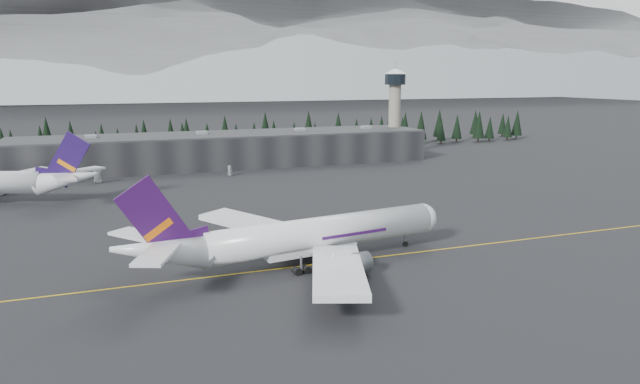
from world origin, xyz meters
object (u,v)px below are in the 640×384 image
object	(u,v)px
control_tower	(395,102)
gse_vehicle_b	(230,174)
terminal	(228,149)
gse_vehicle_a	(98,181)
jet_main	(297,237)

from	to	relation	value
control_tower	gse_vehicle_b	size ratio (longest dim) A/B	9.90
terminal	control_tower	bearing A→B (deg)	2.29
control_tower	gse_vehicle_a	bearing A→B (deg)	-167.47
control_tower	gse_vehicle_a	xyz separation A→B (m)	(-123.12, -27.36, -22.72)
jet_main	gse_vehicle_b	world-z (taller)	jet_main
control_tower	terminal	bearing A→B (deg)	-177.71
control_tower	gse_vehicle_b	world-z (taller)	control_tower
control_tower	jet_main	distance (m)	157.09
gse_vehicle_b	control_tower	bearing A→B (deg)	83.10
terminal	gse_vehicle_b	size ratio (longest dim) A/B	42.02
terminal	jet_main	xyz separation A→B (m)	(-12.47, -126.24, -0.89)
control_tower	gse_vehicle_a	world-z (taller)	control_tower
jet_main	gse_vehicle_b	bearing A→B (deg)	77.15
jet_main	gse_vehicle_a	xyz separation A→B (m)	(-35.65, 101.88, -4.72)
jet_main	gse_vehicle_b	xyz separation A→B (m)	(8.16, 101.01, -4.76)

